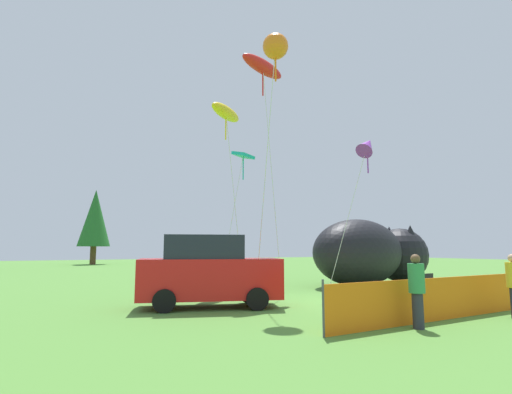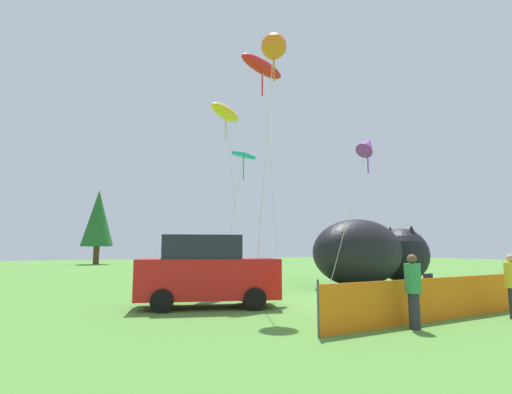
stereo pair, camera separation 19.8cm
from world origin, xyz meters
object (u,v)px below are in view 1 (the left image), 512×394
Objects in this scene: kite_red_lizard at (263,67)px; kite_teal_diamond at (243,157)px; kite_yellow_hero at (226,113)px; parked_car at (209,272)px; folding_chair at (426,284)px; kite_purple_delta at (367,146)px; spectator_in_green_shirt at (417,288)px; kite_orange_flower at (275,47)px; inflatable_cat at (371,255)px.

kite_red_lizard is 5.15m from kite_teal_diamond.
kite_teal_diamond is (1.82, 1.80, -1.55)m from kite_yellow_hero.
parked_car reaches higher than folding_chair.
spectator_in_green_shirt is at bearing -128.31° from kite_purple_delta.
spectator_in_green_shirt is 0.20× the size of kite_yellow_hero.
spectator_in_green_shirt is at bearing -80.20° from kite_orange_flower.
folding_chair is at bearing -100.92° from kite_purple_delta.
parked_car is 2.75× the size of spectator_in_green_shirt.
spectator_in_green_shirt is 0.17× the size of kite_red_lizard.
inflatable_cat is at bearing 50.16° from spectator_in_green_shirt.
kite_yellow_hero reaches higher than kite_teal_diamond.
kite_red_lizard is 1.45× the size of kite_teal_diamond.
parked_car is at bearing 74.84° from folding_chair.
inflatable_cat is 1.21× the size of kite_teal_diamond.
spectator_in_green_shirt is 13.07m from kite_teal_diamond.
parked_car is 0.68× the size of kite_teal_diamond.
kite_yellow_hero is 2.77m from kite_red_lizard.
kite_purple_delta reaches higher than folding_chair.
kite_red_lizard is (-5.02, 0.94, 3.07)m from kite_purple_delta.
kite_teal_diamond reaches higher than inflatable_cat.
parked_car is at bearing -120.07° from kite_yellow_hero.
kite_orange_flower reaches higher than folding_chair.
kite_purple_delta is at bearing 28.03° from parked_car.
inflatable_cat is 0.89× the size of kite_orange_flower.
inflatable_cat is 5.69m from kite_purple_delta.
kite_orange_flower is (-5.54, 1.35, 8.36)m from folding_chair.
kite_yellow_hero is at bearing 151.24° from kite_purple_delta.
kite_orange_flower is 7.61m from kite_teal_diamond.
spectator_in_green_shirt is at bearing -92.36° from kite_red_lizard.
inflatable_cat is at bearing 36.51° from parked_car.
kite_purple_delta is at bearing 17.39° from kite_orange_flower.
parked_car is at bearing 163.46° from kite_orange_flower.
kite_orange_flower reaches higher than kite_yellow_hero.
kite_orange_flower is 1.36× the size of kite_teal_diamond.
kite_red_lizard is at bearing 169.35° from kite_purple_delta.
kite_red_lizard is at bearing 45.41° from folding_chair.
inflatable_cat is at bearing -9.45° from kite_yellow_hero.
inflatable_cat is 4.90× the size of spectator_in_green_shirt.
spectator_in_green_shirt is 0.25× the size of kite_teal_diamond.
kite_yellow_hero reaches higher than parked_car.
kite_teal_diamond is (1.41, 11.71, 5.64)m from spectator_in_green_shirt.
kite_purple_delta is 1.04× the size of kite_teal_diamond.
kite_purple_delta is at bearing -145.62° from inflatable_cat.
kite_orange_flower reaches higher than spectator_in_green_shirt.
inflatable_cat reaches higher than folding_chair.
inflatable_cat is 10.16m from kite_yellow_hero.
folding_chair is 10.93m from kite_red_lizard.
kite_purple_delta is at bearing -28.76° from kite_yellow_hero.
kite_red_lizard is (3.30, 2.24, 8.51)m from parked_car.
kite_purple_delta is at bearing 51.69° from spectator_in_green_shirt.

